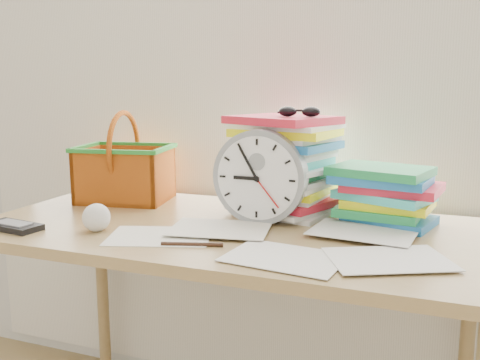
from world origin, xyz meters
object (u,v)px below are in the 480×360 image
at_px(basket, 125,157).
at_px(calculator, 13,226).
at_px(paper_stack, 283,165).
at_px(clock, 260,177).
at_px(book_stack, 386,196).
at_px(desk, 229,251).

distance_m(basket, calculator, 0.45).
relative_size(paper_stack, calculator, 1.96).
xyz_separation_m(paper_stack, basket, (-0.55, -0.01, -0.00)).
bearing_deg(clock, book_stack, 18.81).
bearing_deg(book_stack, desk, -156.84).
bearing_deg(paper_stack, book_stack, -4.11).
height_order(desk, calculator, calculator).
height_order(paper_stack, book_stack, paper_stack).
xyz_separation_m(desk, basket, (-0.45, 0.18, 0.22)).
height_order(desk, book_stack, book_stack).
bearing_deg(book_stack, clock, -161.19).
bearing_deg(basket, book_stack, -10.70).
bearing_deg(calculator, paper_stack, 42.30).
xyz_separation_m(clock, book_stack, (0.33, 0.11, -0.05)).
relative_size(desk, calculator, 8.74).
xyz_separation_m(clock, basket, (-0.52, 0.12, 0.01)).
distance_m(desk, basket, 0.53).
height_order(paper_stack, basket, same).
bearing_deg(book_stack, basket, 179.50).
bearing_deg(desk, clock, 39.85).
bearing_deg(desk, book_stack, 23.16).
relative_size(desk, clock, 5.26).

